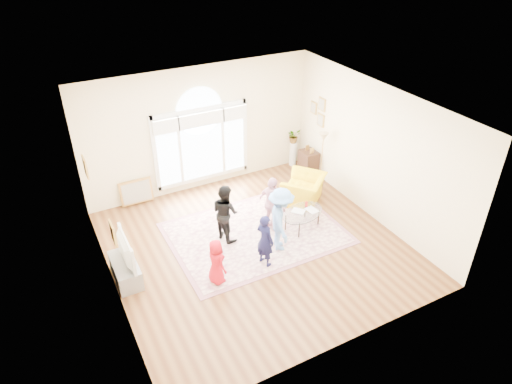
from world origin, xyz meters
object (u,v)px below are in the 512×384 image
tv_console (126,270)px  armchair (304,189)px  television (122,250)px  coffee_table (303,213)px  area_rug (256,233)px

tv_console → armchair: bearing=9.5°
television → coffee_table: 4.02m
television → armchair: television is taller
area_rug → armchair: 1.84m
tv_console → television: 0.51m
tv_console → television: bearing=0.0°
coffee_table → armchair: size_ratio=1.20×
television → coffee_table: (4.01, -0.17, -0.32)m
coffee_table → television: bearing=159.7°
tv_console → armchair: size_ratio=0.95×
area_rug → coffee_table: (1.05, -0.30, 0.39)m
armchair → television: bearing=-30.1°
tv_console → armchair: 4.72m
tv_console → area_rug: bearing=2.5°
television → armchair: 4.73m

